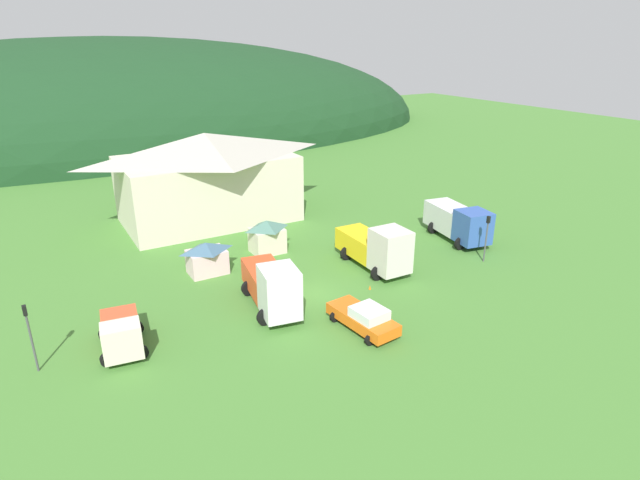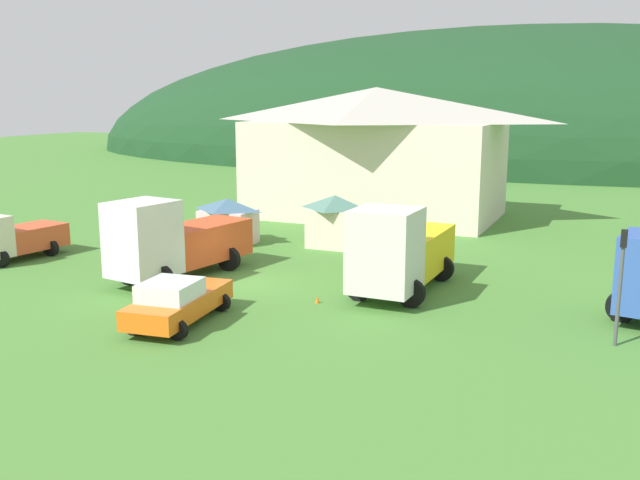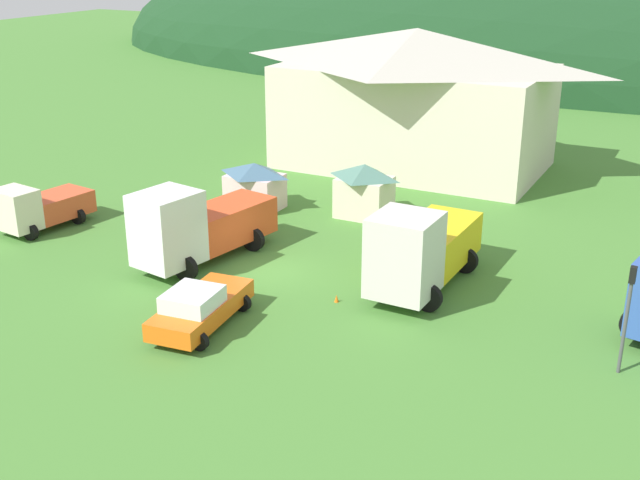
{
  "view_description": "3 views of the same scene",
  "coord_description": "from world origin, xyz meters",
  "px_view_note": "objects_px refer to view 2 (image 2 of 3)",
  "views": [
    {
      "loc": [
        -16.02,
        -28.62,
        16.97
      ],
      "look_at": [
        3.76,
        5.24,
        1.58
      ],
      "focal_mm": 29.38,
      "sensor_mm": 36.0,
      "label": 1
    },
    {
      "loc": [
        14.73,
        -25.7,
        7.93
      ],
      "look_at": [
        2.46,
        2.38,
        1.68
      ],
      "focal_mm": 39.65,
      "sensor_mm": 36.0,
      "label": 2
    },
    {
      "loc": [
        16.65,
        -27.09,
        13.59
      ],
      "look_at": [
        1.92,
        1.17,
        1.4
      ],
      "focal_mm": 44.5,
      "sensor_mm": 36.0,
      "label": 3
    }
  ],
  "objects_px": {
    "service_pickup_orange": "(177,301)",
    "play_shed_cream": "(335,220)",
    "depot_building": "(376,151)",
    "play_shed_pink": "(228,220)",
    "traffic_cone_near_pickup": "(317,303)",
    "light_truck_cream": "(11,237)",
    "heavy_rig_white": "(172,240)",
    "traffic_light_east": "(621,275)",
    "flatbed_truck_yellow": "(399,250)"
  },
  "relations": [
    {
      "from": "traffic_light_east",
      "to": "service_pickup_orange",
      "type": "bearing_deg",
      "value": -165.28
    },
    {
      "from": "play_shed_cream",
      "to": "depot_building",
      "type": "bearing_deg",
      "value": 97.52
    },
    {
      "from": "depot_building",
      "to": "service_pickup_orange",
      "type": "xyz_separation_m",
      "value": [
        1.22,
        -24.64,
        -3.56
      ]
    },
    {
      "from": "play_shed_cream",
      "to": "heavy_rig_white",
      "type": "relative_size",
      "value": 0.38
    },
    {
      "from": "flatbed_truck_yellow",
      "to": "service_pickup_orange",
      "type": "relative_size",
      "value": 1.43
    },
    {
      "from": "depot_building",
      "to": "light_truck_cream",
      "type": "relative_size",
      "value": 3.47
    },
    {
      "from": "play_shed_cream",
      "to": "light_truck_cream",
      "type": "xyz_separation_m",
      "value": [
        -13.43,
        -9.25,
        -0.28
      ]
    },
    {
      "from": "depot_building",
      "to": "traffic_light_east",
      "type": "distance_m",
      "value": 26.1
    },
    {
      "from": "play_shed_cream",
      "to": "heavy_rig_white",
      "type": "distance_m",
      "value": 10.04
    },
    {
      "from": "depot_building",
      "to": "service_pickup_orange",
      "type": "height_order",
      "value": "depot_building"
    },
    {
      "from": "traffic_cone_near_pickup",
      "to": "light_truck_cream",
      "type": "bearing_deg",
      "value": 177.44
    },
    {
      "from": "heavy_rig_white",
      "to": "traffic_cone_near_pickup",
      "type": "bearing_deg",
      "value": 93.53
    },
    {
      "from": "heavy_rig_white",
      "to": "depot_building",
      "type": "bearing_deg",
      "value": -177.9
    },
    {
      "from": "play_shed_pink",
      "to": "traffic_light_east",
      "type": "height_order",
      "value": "traffic_light_east"
    },
    {
      "from": "service_pickup_orange",
      "to": "play_shed_cream",
      "type": "bearing_deg",
      "value": 173.32
    },
    {
      "from": "service_pickup_orange",
      "to": "flatbed_truck_yellow",
      "type": "bearing_deg",
      "value": 133.12
    },
    {
      "from": "light_truck_cream",
      "to": "play_shed_pink",
      "type": "bearing_deg",
      "value": 142.45
    },
    {
      "from": "play_shed_cream",
      "to": "flatbed_truck_yellow",
      "type": "relative_size",
      "value": 0.39
    },
    {
      "from": "play_shed_cream",
      "to": "heavy_rig_white",
      "type": "xyz_separation_m",
      "value": [
        -3.91,
        -9.25,
        0.34
      ]
    },
    {
      "from": "play_shed_cream",
      "to": "flatbed_truck_yellow",
      "type": "bearing_deg",
      "value": -51.48
    },
    {
      "from": "depot_building",
      "to": "flatbed_truck_yellow",
      "type": "distance_m",
      "value": 19.28
    },
    {
      "from": "play_shed_pink",
      "to": "heavy_rig_white",
      "type": "distance_m",
      "value": 7.97
    },
    {
      "from": "light_truck_cream",
      "to": "traffic_light_east",
      "type": "xyz_separation_m",
      "value": [
        27.59,
        -1.29,
        1.21
      ]
    },
    {
      "from": "traffic_cone_near_pickup",
      "to": "depot_building",
      "type": "bearing_deg",
      "value": 103.12
    },
    {
      "from": "depot_building",
      "to": "traffic_cone_near_pickup",
      "type": "relative_size",
      "value": 28.04
    },
    {
      "from": "heavy_rig_white",
      "to": "traffic_light_east",
      "type": "bearing_deg",
      "value": 95.39
    },
    {
      "from": "play_shed_cream",
      "to": "traffic_cone_near_pickup",
      "type": "bearing_deg",
      "value": -71.34
    },
    {
      "from": "depot_building",
      "to": "traffic_light_east",
      "type": "relative_size",
      "value": 4.46
    },
    {
      "from": "traffic_light_east",
      "to": "traffic_cone_near_pickup",
      "type": "bearing_deg",
      "value": 177.15
    },
    {
      "from": "heavy_rig_white",
      "to": "service_pickup_orange",
      "type": "xyz_separation_m",
      "value": [
        3.77,
        -5.06,
        -0.95
      ]
    },
    {
      "from": "service_pickup_orange",
      "to": "traffic_light_east",
      "type": "relative_size",
      "value": 1.34
    },
    {
      "from": "service_pickup_orange",
      "to": "traffic_cone_near_pickup",
      "type": "height_order",
      "value": "service_pickup_orange"
    },
    {
      "from": "depot_building",
      "to": "play_shed_pink",
      "type": "distance_m",
      "value": 12.99
    },
    {
      "from": "play_shed_cream",
      "to": "traffic_light_east",
      "type": "xyz_separation_m",
      "value": [
        14.16,
        -10.54,
        0.93
      ]
    },
    {
      "from": "play_shed_cream",
      "to": "play_shed_pink",
      "type": "distance_m",
      "value": 5.91
    },
    {
      "from": "light_truck_cream",
      "to": "heavy_rig_white",
      "type": "distance_m",
      "value": 9.54
    },
    {
      "from": "light_truck_cream",
      "to": "service_pickup_orange",
      "type": "relative_size",
      "value": 0.96
    },
    {
      "from": "heavy_rig_white",
      "to": "play_shed_pink",
      "type": "bearing_deg",
      "value": -157.4
    },
    {
      "from": "traffic_cone_near_pickup",
      "to": "service_pickup_orange",
      "type": "bearing_deg",
      "value": -129.35
    },
    {
      "from": "play_shed_pink",
      "to": "traffic_light_east",
      "type": "relative_size",
      "value": 0.79
    },
    {
      "from": "light_truck_cream",
      "to": "play_shed_cream",
      "type": "bearing_deg",
      "value": 131.89
    },
    {
      "from": "depot_building",
      "to": "heavy_rig_white",
      "type": "relative_size",
      "value": 2.29
    },
    {
      "from": "play_shed_pink",
      "to": "service_pickup_orange",
      "type": "distance_m",
      "value": 13.97
    },
    {
      "from": "depot_building",
      "to": "light_truck_cream",
      "type": "height_order",
      "value": "depot_building"
    },
    {
      "from": "flatbed_truck_yellow",
      "to": "depot_building",
      "type": "bearing_deg",
      "value": -156.54
    },
    {
      "from": "heavy_rig_white",
      "to": "traffic_cone_near_pickup",
      "type": "relative_size",
      "value": 12.24
    },
    {
      "from": "service_pickup_orange",
      "to": "heavy_rig_white",
      "type": "bearing_deg",
      "value": -149.43
    },
    {
      "from": "flatbed_truck_yellow",
      "to": "traffic_light_east",
      "type": "xyz_separation_m",
      "value": [
        8.31,
        -3.19,
        0.56
      ]
    },
    {
      "from": "depot_building",
      "to": "light_truck_cream",
      "type": "xyz_separation_m",
      "value": [
        -12.07,
        -19.59,
        -3.23
      ]
    },
    {
      "from": "play_shed_pink",
      "to": "traffic_cone_near_pickup",
      "type": "xyz_separation_m",
      "value": [
        9.09,
        -8.51,
        -1.28
      ]
    }
  ]
}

